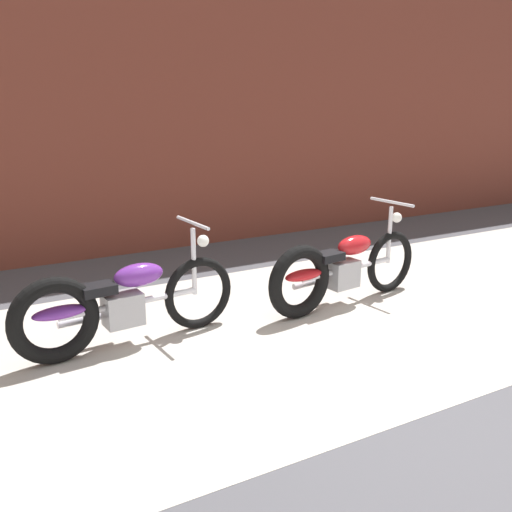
% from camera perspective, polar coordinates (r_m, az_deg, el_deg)
% --- Properties ---
extents(ground_plane, '(80.00, 80.00, 0.00)m').
position_cam_1_polar(ground_plane, '(4.14, 17.68, -15.10)').
color(ground_plane, '#47474C').
extents(sidewalk_slab, '(36.00, 3.50, 0.01)m').
position_cam_1_polar(sidewalk_slab, '(5.34, 4.07, -7.03)').
color(sidewalk_slab, '#B2ADA3').
rests_on(sidewalk_slab, ground).
extents(brick_building_wall, '(36.00, 0.50, 5.23)m').
position_cam_1_polar(brick_building_wall, '(8.05, -9.67, 19.53)').
color(brick_building_wall, brown).
rests_on(brick_building_wall, ground).
extents(motorcycle_purple, '(2.01, 0.58, 1.03)m').
position_cam_1_polar(motorcycle_purple, '(4.87, -14.36, -4.84)').
color(motorcycle_purple, black).
rests_on(motorcycle_purple, ground).
extents(motorcycle_red, '(2.00, 0.58, 1.03)m').
position_cam_1_polar(motorcycle_red, '(5.71, 8.25, -1.40)').
color(motorcycle_red, black).
rests_on(motorcycle_red, ground).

